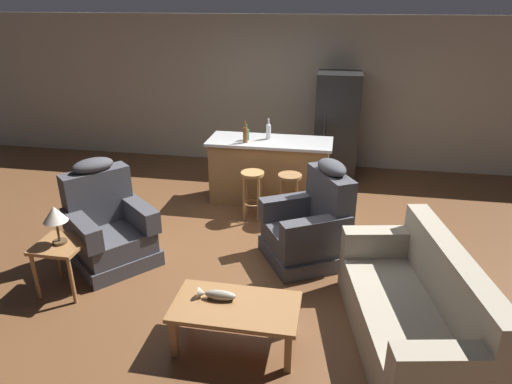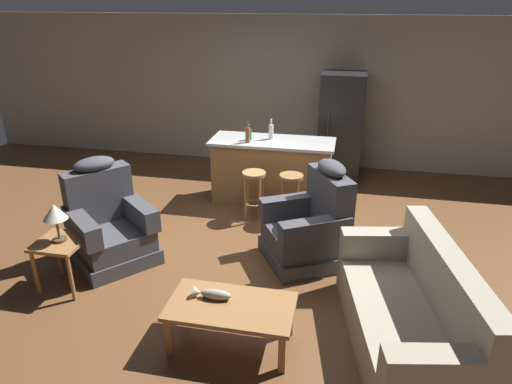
# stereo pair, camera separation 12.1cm
# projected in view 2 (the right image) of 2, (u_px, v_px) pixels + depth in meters

# --- Properties ---
(ground_plane) EXTENTS (12.00, 12.00, 0.00)m
(ground_plane) POSITION_uv_depth(u_px,v_px,m) (253.00, 243.00, 5.76)
(ground_plane) COLOR brown
(back_wall) EXTENTS (12.00, 0.05, 2.60)m
(back_wall) POSITION_uv_depth(u_px,v_px,m) (290.00, 93.00, 8.06)
(back_wall) COLOR #A89E89
(back_wall) RESTS_ON ground_plane
(coffee_table) EXTENTS (1.10, 0.60, 0.42)m
(coffee_table) POSITION_uv_depth(u_px,v_px,m) (231.00, 310.00, 3.96)
(coffee_table) COLOR olive
(coffee_table) RESTS_ON ground_plane
(fish_figurine) EXTENTS (0.34, 0.10, 0.10)m
(fish_figurine) POSITION_uv_depth(u_px,v_px,m) (212.00, 294.00, 4.00)
(fish_figurine) COLOR #4C3823
(fish_figurine) RESTS_ON coffee_table
(couch) EXTENTS (1.19, 2.03, 0.94)m
(couch) POSITION_uv_depth(u_px,v_px,m) (411.00, 315.00, 3.93)
(couch) COLOR #9E937F
(couch) RESTS_ON ground_plane
(recliner_near_lamp) EXTENTS (1.18, 1.18, 1.20)m
(recliner_near_lamp) POSITION_uv_depth(u_px,v_px,m) (109.00, 226.00, 5.28)
(recliner_near_lamp) COLOR #3D3D42
(recliner_near_lamp) RESTS_ON ground_plane
(recliner_near_island) EXTENTS (1.14, 1.14, 1.20)m
(recliner_near_island) POSITION_uv_depth(u_px,v_px,m) (311.00, 227.00, 5.26)
(recliner_near_island) COLOR #3D3D42
(recliner_near_island) RESTS_ON ground_plane
(end_table) EXTENTS (0.48, 0.48, 0.56)m
(end_table) POSITION_uv_depth(u_px,v_px,m) (61.00, 249.00, 4.72)
(end_table) COLOR olive
(end_table) RESTS_ON ground_plane
(table_lamp) EXTENTS (0.24, 0.24, 0.41)m
(table_lamp) POSITION_uv_depth(u_px,v_px,m) (55.00, 214.00, 4.56)
(table_lamp) COLOR #4C3823
(table_lamp) RESTS_ON end_table
(kitchen_island) EXTENTS (1.80, 0.70, 0.95)m
(kitchen_island) POSITION_uv_depth(u_px,v_px,m) (272.00, 171.00, 6.79)
(kitchen_island) COLOR olive
(kitchen_island) RESTS_ON ground_plane
(bar_stool_left) EXTENTS (0.32, 0.32, 0.68)m
(bar_stool_left) POSITION_uv_depth(u_px,v_px,m) (254.00, 186.00, 6.25)
(bar_stool_left) COLOR #A87A47
(bar_stool_left) RESTS_ON ground_plane
(bar_stool_right) EXTENTS (0.32, 0.32, 0.68)m
(bar_stool_right) POSITION_uv_depth(u_px,v_px,m) (291.00, 189.00, 6.15)
(bar_stool_right) COLOR olive
(bar_stool_right) RESTS_ON ground_plane
(refrigerator) EXTENTS (0.70, 0.69, 1.76)m
(refrigerator) POSITION_uv_depth(u_px,v_px,m) (340.00, 127.00, 7.53)
(refrigerator) COLOR black
(refrigerator) RESTS_ON ground_plane
(bottle_tall_green) EXTENTS (0.07, 0.07, 0.30)m
(bottle_tall_green) POSITION_uv_depth(u_px,v_px,m) (271.00, 131.00, 6.62)
(bottle_tall_green) COLOR silver
(bottle_tall_green) RESTS_ON kitchen_island
(bottle_short_amber) EXTENTS (0.07, 0.07, 0.23)m
(bottle_short_amber) POSITION_uv_depth(u_px,v_px,m) (249.00, 134.00, 6.58)
(bottle_short_amber) COLOR #2D6B38
(bottle_short_amber) RESTS_ON kitchen_island
(bottle_wine_dark) EXTENTS (0.07, 0.07, 0.31)m
(bottle_wine_dark) POSITION_uv_depth(u_px,v_px,m) (248.00, 134.00, 6.46)
(bottle_wine_dark) COLOR brown
(bottle_wine_dark) RESTS_ON kitchen_island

